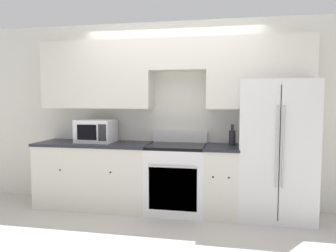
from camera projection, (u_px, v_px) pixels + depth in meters
The scene contains 8 objects.
ground_plane at pixel (163, 219), 4.16m from camera, with size 12.00×12.00×0.00m, color beige.
wall_back at pixel (171, 96), 4.59m from camera, with size 8.00×0.39×2.60m.
lower_cabinets_left at pixel (95, 174), 4.63m from camera, with size 1.61×0.64×0.91m.
lower_cabinets_right at pixel (221, 180), 4.28m from camera, with size 0.45×0.64×0.91m.
oven_range at pixel (177, 178), 4.40m from camera, with size 0.77×0.65×1.07m.
refrigerator at pixel (275, 149), 4.19m from camera, with size 0.92×0.79×1.75m.
microwave at pixel (96, 131), 4.62m from camera, with size 0.51×0.41×0.32m.
bottle at pixel (232, 137), 4.29m from camera, with size 0.09×0.09×0.28m.
Camera 1 is at (0.84, -3.96, 1.52)m, focal length 35.00 mm.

